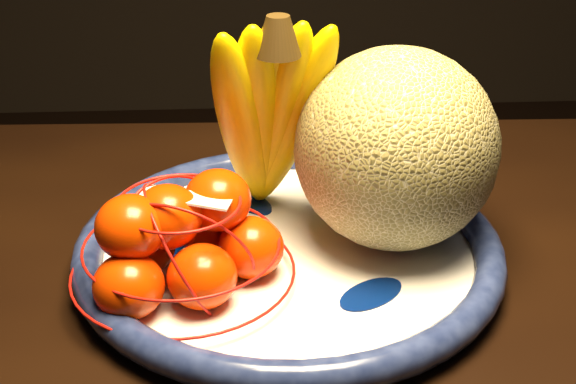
{
  "coord_description": "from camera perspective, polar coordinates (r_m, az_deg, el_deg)",
  "views": [
    {
      "loc": [
        -0.31,
        -0.62,
        1.13
      ],
      "look_at": [
        -0.27,
        0.02,
        0.8
      ],
      "focal_mm": 50.0,
      "sensor_mm": 36.0,
      "label": 1
    }
  ],
  "objects": [
    {
      "name": "fruit_bowl",
      "position": [
        0.74,
        0.04,
        -4.13
      ],
      "size": [
        0.39,
        0.39,
        0.03
      ],
      "rotation": [
        0.0,
        0.0,
        0.02
      ],
      "color": "white",
      "rests_on": "dining_table"
    },
    {
      "name": "cantaloupe",
      "position": [
        0.72,
        7.68,
        3.07
      ],
      "size": [
        0.18,
        0.18,
        0.18
      ],
      "primitive_type": "sphere",
      "color": "olive",
      "rests_on": "fruit_bowl"
    },
    {
      "name": "banana_bunch",
      "position": [
        0.74,
        -1.46,
        5.91
      ],
      "size": [
        0.15,
        0.15,
        0.23
      ],
      "rotation": [
        0.0,
        0.0,
        0.2
      ],
      "color": "#F6C300",
      "rests_on": "fruit_bowl"
    },
    {
      "name": "mandarin_bag",
      "position": [
        0.68,
        -7.54,
        -3.56
      ],
      "size": [
        0.25,
        0.25,
        0.12
      ],
      "rotation": [
        0.0,
        0.0,
        0.36
      ],
      "color": "red",
      "rests_on": "fruit_bowl"
    },
    {
      "name": "price_tag",
      "position": [
        0.66,
        -7.2,
        -0.38
      ],
      "size": [
        0.08,
        0.04,
        0.01
      ],
      "primitive_type": "cube",
      "rotation": [
        -0.14,
        0.1,
        -0.21
      ],
      "color": "white",
      "rests_on": "mandarin_bag"
    }
  ]
}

